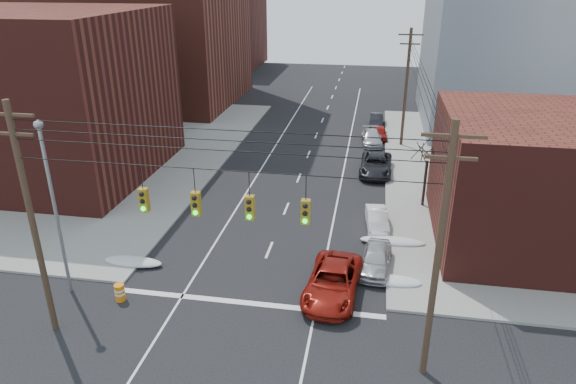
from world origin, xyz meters
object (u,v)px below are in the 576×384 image
at_px(parked_car_a, 376,259).
at_px(parked_car_d, 372,138).
at_px(parked_car_b, 377,219).
at_px(parked_car_e, 379,133).
at_px(construction_barrel, 120,292).
at_px(lot_car_d, 118,142).
at_px(lot_car_a, 103,175).
at_px(lot_car_b, 120,160).
at_px(parked_car_f, 377,120).
at_px(lot_car_c, 77,162).
at_px(parked_car_c, 376,165).
at_px(red_pickup, 333,282).

relative_size(parked_car_a, parked_car_d, 0.91).
distance_m(parked_car_b, parked_car_e, 19.86).
bearing_deg(construction_barrel, lot_car_d, 116.74).
bearing_deg(lot_car_d, parked_car_e, -53.10).
height_order(parked_car_a, lot_car_a, lot_car_a).
bearing_deg(lot_car_a, parked_car_b, -91.58).
bearing_deg(construction_barrel, lot_car_b, 116.45).
distance_m(parked_car_f, lot_car_c, 30.78).
bearing_deg(parked_car_d, parked_car_b, -92.77).
bearing_deg(parked_car_c, parked_car_a, -87.79).
height_order(red_pickup, parked_car_d, red_pickup).
xyz_separation_m(parked_car_e, construction_barrel, (-12.90, -30.34, -0.15)).
relative_size(parked_car_c, parked_car_d, 1.23).
distance_m(parked_car_e, lot_car_c, 28.51).
bearing_deg(red_pickup, parked_car_c, 88.67).
distance_m(parked_car_c, lot_car_d, 23.94).
bearing_deg(parked_car_c, parked_car_f, 91.87).
bearing_deg(lot_car_a, parked_car_f, -36.83).
relative_size(parked_car_a, lot_car_b, 0.75).
height_order(parked_car_f, lot_car_d, lot_car_d).
relative_size(lot_car_c, lot_car_d, 1.02).
distance_m(lot_car_c, lot_car_d, 5.48).
relative_size(parked_car_a, parked_car_e, 1.11).
height_order(parked_car_b, lot_car_a, lot_car_a).
bearing_deg(lot_car_c, parked_car_b, -125.15).
bearing_deg(lot_car_a, lot_car_d, 27.05).
bearing_deg(lot_car_d, parked_car_c, -75.76).
bearing_deg(parked_car_e, parked_car_c, -95.72).
height_order(parked_car_a, lot_car_b, lot_car_b).
bearing_deg(lot_car_c, red_pickup, -143.22).
distance_m(parked_car_b, lot_car_d, 26.83).
distance_m(red_pickup, lot_car_d, 29.61).
bearing_deg(parked_car_d, lot_car_b, -157.59).
relative_size(red_pickup, lot_car_c, 1.26).
bearing_deg(lot_car_d, red_pickup, -113.88).
xyz_separation_m(parked_car_a, parked_car_c, (-0.22, 15.34, 0.07)).
bearing_deg(lot_car_a, lot_car_b, 12.52).
xyz_separation_m(parked_car_a, parked_car_f, (-0.35, 29.94, -0.04)).
height_order(parked_car_c, lot_car_c, parked_car_c).
relative_size(parked_car_f, lot_car_a, 0.93).
bearing_deg(parked_car_b, parked_car_d, 86.29).
xyz_separation_m(parked_car_c, construction_barrel, (-12.68, -20.53, -0.30)).
bearing_deg(parked_car_d, parked_car_e, 63.64).
height_order(red_pickup, parked_car_e, red_pickup).
bearing_deg(parked_car_f, parked_car_c, -88.02).
xyz_separation_m(parked_car_d, lot_car_a, (-20.70, -14.23, 0.20)).
relative_size(red_pickup, parked_car_c, 1.02).
xyz_separation_m(lot_car_d, construction_barrel, (11.21, -22.24, -0.43)).
relative_size(lot_car_b, lot_car_c, 1.21).
xyz_separation_m(parked_car_c, lot_car_a, (-21.20, -6.27, 0.09)).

